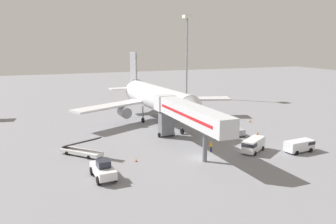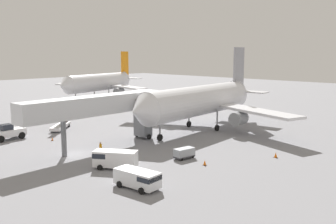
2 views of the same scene
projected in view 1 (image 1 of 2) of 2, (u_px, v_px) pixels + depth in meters
ground_plane at (200, 158)px, 52.52m from camera, size 300.00×300.00×0.00m
airplane_at_gate at (156, 98)px, 75.27m from camera, size 37.74×35.92×14.91m
jet_bridge at (186, 114)px, 55.78m from camera, size 4.03×23.30×7.81m
pushback_tug at (103, 170)px, 44.49m from camera, size 2.89×5.58×2.55m
belt_loader_truck at (81, 151)px, 53.53m from camera, size 6.28×6.58×3.37m
service_van_rear_left at (253, 145)px, 55.10m from camera, size 5.40×4.45×2.20m
service_van_outer_left at (300, 145)px, 55.33m from camera, size 5.15×2.68×1.87m
baggage_cart_near_left at (239, 132)px, 64.67m from camera, size 1.61×2.90×1.40m
ground_crew_worker_foreground at (211, 146)px, 55.33m from camera, size 0.46×0.46×1.81m
safety_cone_alpha at (136, 160)px, 50.90m from camera, size 0.34×0.34×0.52m
safety_cone_bravo at (250, 120)px, 75.78m from camera, size 0.47×0.47×0.72m
safety_cone_charlie at (258, 133)px, 65.64m from camera, size 0.44×0.44×0.67m
apron_light_mast at (187, 41)px, 105.12m from camera, size 2.40×2.40×25.35m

